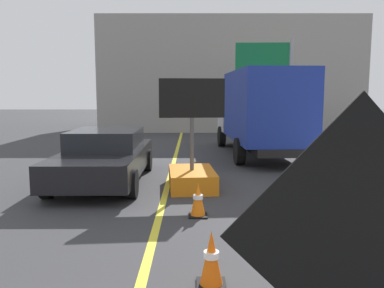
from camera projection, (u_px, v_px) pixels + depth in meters
The scene contains 9 objects.
lane_center_stripe at pixel (154, 232), 6.53m from camera, with size 0.14×36.00×0.01m, color yellow.
roadwork_sign at pixel (354, 237), 2.29m from camera, with size 1.62×0.24×2.33m.
arrow_board_trailer at pixel (191, 169), 9.59m from camera, with size 1.60×1.89×2.70m.
box_truck at pixel (259, 110), 14.56m from camera, with size 2.73×7.25×3.14m.
pickup_car at pixel (105, 156), 10.19m from camera, with size 2.13×4.83×1.38m.
highway_guide_sign at pixel (274, 72), 18.75m from camera, with size 2.79×0.20×5.00m.
far_building_block at pixel (226, 77), 27.15m from camera, with size 16.33×8.43×7.03m, color gray.
traffic_cone_near_sign at pixel (211, 259), 4.65m from camera, with size 0.36×0.36×0.70m.
traffic_cone_mid_lane at pixel (197, 200), 7.34m from camera, with size 0.36×0.36×0.67m.
Camera 1 is at (0.63, -0.29, 2.31)m, focal length 36.09 mm.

